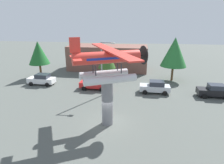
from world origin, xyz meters
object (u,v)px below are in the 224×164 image
(display_pedestal, at_px, (107,103))
(tree_west, at_px, (39,53))
(car_near_white, at_px, (42,79))
(tree_east, at_px, (107,58))
(streetlight_primary, at_px, (103,65))
(car_mid_red, at_px, (94,83))
(storefront_building, at_px, (108,58))
(tree_center_back, at_px, (174,52))
(car_distant_black, at_px, (214,91))
(floatplane_monument, at_px, (108,63))
(car_far_silver, at_px, (155,87))

(display_pedestal, bearing_deg, tree_west, 135.96)
(car_near_white, bearing_deg, tree_east, -154.15)
(car_near_white, relative_size, streetlight_primary, 0.58)
(car_mid_red, relative_size, storefront_building, 0.26)
(storefront_building, height_order, tree_center_back, tree_center_back)
(display_pedestal, distance_m, storefront_building, 22.31)
(display_pedestal, relative_size, car_mid_red, 1.09)
(car_mid_red, bearing_deg, car_distant_black, 177.90)
(floatplane_monument, distance_m, car_far_silver, 11.92)
(car_near_white, distance_m, tree_west, 5.60)
(display_pedestal, relative_size, floatplane_monument, 0.47)
(display_pedestal, relative_size, tree_east, 0.85)
(floatplane_monument, height_order, storefront_building, floatplane_monument)
(floatplane_monument, bearing_deg, storefront_building, 72.29)
(car_distant_black, relative_size, storefront_building, 0.26)
(streetlight_primary, xyz_separation_m, tree_west, (-12.84, 6.93, 0.18))
(car_near_white, relative_size, car_distant_black, 1.00)
(display_pedestal, relative_size, car_far_silver, 1.09)
(car_mid_red, bearing_deg, tree_center_back, -152.76)
(car_far_silver, bearing_deg, car_mid_red, -1.56)
(car_far_silver, bearing_deg, tree_west, -13.47)
(display_pedestal, distance_m, tree_center_back, 18.17)
(car_distant_black, xyz_separation_m, streetlight_primary, (-14.79, -1.80, 3.39))
(storefront_building, relative_size, tree_west, 2.47)
(floatplane_monument, xyz_separation_m, storefront_building, (-3.84, 21.94, -3.77))
(car_far_silver, distance_m, streetlight_primary, 8.10)
(storefront_building, bearing_deg, tree_center_back, -26.71)
(car_distant_black, relative_size, tree_east, 0.78)
(floatplane_monument, height_order, tree_west, floatplane_monument)
(car_mid_red, xyz_separation_m, tree_east, (0.92, 5.50, 2.78))
(streetlight_primary, relative_size, tree_east, 1.36)
(car_near_white, distance_m, tree_center_back, 22.00)
(car_near_white, relative_size, storefront_building, 0.26)
(display_pedestal, bearing_deg, car_far_silver, 60.99)
(car_far_silver, bearing_deg, floatplane_monument, 61.38)
(display_pedestal, height_order, car_distant_black, display_pedestal)
(floatplane_monument, bearing_deg, streetlight_primary, 77.37)
(storefront_building, xyz_separation_m, tree_east, (0.99, -6.85, 1.20))
(floatplane_monument, distance_m, tree_east, 15.57)
(streetlight_primary, bearing_deg, tree_east, 96.73)
(car_near_white, height_order, tree_west, tree_west)
(car_mid_red, relative_size, car_far_silver, 1.00)
(car_distant_black, height_order, tree_east, tree_east)
(car_near_white, distance_m, car_mid_red, 8.88)
(display_pedestal, xyz_separation_m, car_distant_black, (12.98, 9.04, -1.40))
(tree_west, bearing_deg, car_mid_red, -22.34)
(car_far_silver, xyz_separation_m, tree_center_back, (3.22, 6.47, 4.00))
(car_near_white, bearing_deg, storefront_building, -127.15)
(car_mid_red, xyz_separation_m, car_distant_black, (16.64, -0.61, 0.00))
(tree_center_back, bearing_deg, tree_west, -175.76)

